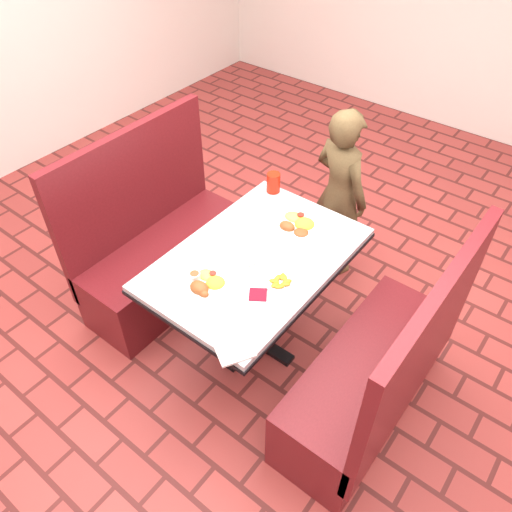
# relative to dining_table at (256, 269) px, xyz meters

# --- Properties ---
(room) EXTENTS (7.00, 7.04, 2.82)m
(room) POSITION_rel_dining_table_xyz_m (0.00, 0.00, 1.26)
(room) COLOR #A33A35
(room) RESTS_ON ground
(dining_table) EXTENTS (0.81, 1.21, 0.75)m
(dining_table) POSITION_rel_dining_table_xyz_m (0.00, 0.00, 0.00)
(dining_table) COLOR silver
(dining_table) RESTS_ON ground
(booth_bench_left) EXTENTS (0.47, 1.20, 1.17)m
(booth_bench_left) POSITION_rel_dining_table_xyz_m (-0.80, 0.00, -0.32)
(booth_bench_left) COLOR maroon
(booth_bench_left) RESTS_ON ground
(booth_bench_right) EXTENTS (0.47, 1.20, 1.17)m
(booth_bench_right) POSITION_rel_dining_table_xyz_m (0.80, 0.00, -0.32)
(booth_bench_right) COLOR maroon
(booth_bench_right) RESTS_ON ground
(diner_person) EXTENTS (0.51, 0.41, 1.24)m
(diner_person) POSITION_rel_dining_table_xyz_m (-0.02, 0.94, -0.04)
(diner_person) COLOR brown
(diner_person) RESTS_ON ground
(near_dinner_plate) EXTENTS (0.24, 0.24, 0.08)m
(near_dinner_plate) POSITION_rel_dining_table_xyz_m (-0.06, -0.33, 0.12)
(near_dinner_plate) COLOR white
(near_dinner_plate) RESTS_ON dining_table
(far_dinner_plate) EXTENTS (0.29, 0.29, 0.07)m
(far_dinner_plate) POSITION_rel_dining_table_xyz_m (0.03, 0.34, 0.12)
(far_dinner_plate) COLOR white
(far_dinner_plate) RESTS_ON dining_table
(plantain_plate) EXTENTS (0.16, 0.16, 0.03)m
(plantain_plate) POSITION_rel_dining_table_xyz_m (0.23, -0.09, 0.11)
(plantain_plate) COLOR white
(plantain_plate) RESTS_ON dining_table
(maroon_napkin) EXTENTS (0.12, 0.12, 0.00)m
(maroon_napkin) POSITION_rel_dining_table_xyz_m (0.18, -0.22, 0.10)
(maroon_napkin) COLOR maroon
(maroon_napkin) RESTS_ON dining_table
(spoon_utensil) EXTENTS (0.07, 0.12, 0.00)m
(spoon_utensil) POSITION_rel_dining_table_xyz_m (0.25, -0.16, 0.10)
(spoon_utensil) COLOR #BBBBC0
(spoon_utensil) RESTS_ON dining_table
(red_tumbler) EXTENTS (0.09, 0.09, 0.13)m
(red_tumbler) POSITION_rel_dining_table_xyz_m (-0.29, 0.54, 0.16)
(red_tumbler) COLOR red
(red_tumbler) RESTS_ON dining_table
(paper_napkin) EXTENTS (0.27, 0.25, 0.01)m
(paper_napkin) POSITION_rel_dining_table_xyz_m (0.27, -0.53, 0.10)
(paper_napkin) COLOR silver
(paper_napkin) RESTS_ON dining_table
(knife_utensil) EXTENTS (0.08, 0.16, 0.00)m
(knife_utensil) POSITION_rel_dining_table_xyz_m (-0.04, -0.37, 0.11)
(knife_utensil) COLOR #BABABE
(knife_utensil) RESTS_ON dining_table
(fork_utensil) EXTENTS (0.04, 0.14, 0.00)m
(fork_utensil) POSITION_rel_dining_table_xyz_m (-0.14, -0.36, 0.11)
(fork_utensil) COLOR silver
(fork_utensil) RESTS_ON dining_table
(lettuce_shreds) EXTENTS (0.28, 0.32, 0.00)m
(lettuce_shreds) POSITION_rel_dining_table_xyz_m (0.04, 0.06, 0.10)
(lettuce_shreds) COLOR #93B94A
(lettuce_shreds) RESTS_ON dining_table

